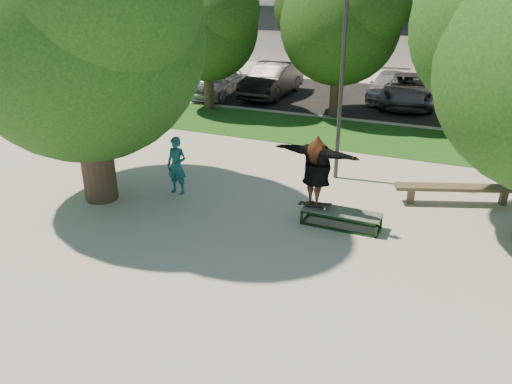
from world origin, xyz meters
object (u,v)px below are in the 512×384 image
at_px(car_silver_a, 217,82).
at_px(car_dark, 272,80).
at_px(bench, 458,189).
at_px(car_grey, 407,90).
at_px(car_silver_b, 389,87).
at_px(grind_box, 341,219).
at_px(bystander, 177,166).
at_px(tree_left, 79,22).
at_px(lamppost, 343,68).

height_order(car_silver_a, car_dark, car_dark).
xyz_separation_m(bench, car_dark, (-9.35, 10.26, 0.40)).
bearing_deg(car_grey, car_silver_b, 134.50).
bearing_deg(car_dark, grind_box, -62.09).
xyz_separation_m(bystander, car_grey, (4.01, 13.33, -0.08)).
bearing_deg(bench, car_dark, 111.43).
bearing_deg(grind_box, car_silver_b, 95.90).
relative_size(bystander, car_dark, 0.32).
height_order(grind_box, car_grey, car_grey).
bearing_deg(car_grey, tree_left, -119.73).
relative_size(tree_left, lamppost, 1.16).
relative_size(grind_box, car_grey, 0.36).
distance_m(bench, car_dark, 13.88).
bearing_deg(tree_left, car_silver_a, 104.20).
relative_size(tree_left, car_grey, 1.42).
height_order(lamppost, car_grey, lamppost).
bearing_deg(grind_box, tree_left, -171.87).
xyz_separation_m(tree_left, bench, (8.64, 3.36, -4.01)).
relative_size(lamppost, grind_box, 3.39).
bearing_deg(bench, lamppost, 149.79).
relative_size(lamppost, bystander, 3.93).
height_order(tree_left, bystander, tree_left).
distance_m(bench, car_silver_a, 14.86).
height_order(bench, car_grey, car_grey).
bearing_deg(car_silver_b, car_grey, -40.89).
relative_size(bench, car_silver_a, 0.75).
relative_size(bench, car_grey, 0.62).
distance_m(lamppost, car_dark, 11.65).
relative_size(car_grey, car_silver_b, 1.14).
distance_m(tree_left, bench, 10.10).
distance_m(car_silver_a, car_grey, 9.09).
height_order(lamppost, car_silver_b, lamppost).
distance_m(lamppost, grind_box, 4.33).
bearing_deg(bench, car_grey, 83.87).
bearing_deg(bench, car_silver_a, 121.55).
bearing_deg(bystander, car_grey, 73.26).
bearing_deg(car_grey, bench, -83.24).
xyz_separation_m(lamppost, car_silver_a, (-8.43, 8.50, -2.45)).
bearing_deg(car_dark, tree_left, -87.83).
distance_m(grind_box, car_grey, 13.51).
bearing_deg(bystander, car_dark, 100.94).
relative_size(bystander, car_grey, 0.31).
xyz_separation_m(lamppost, car_dark, (-6.00, 9.71, -2.34)).
bearing_deg(car_silver_b, bystander, -105.75).
distance_m(bench, car_silver_b, 12.37).
distance_m(bystander, car_silver_b, 14.38).
height_order(lamppost, bystander, lamppost).
xyz_separation_m(tree_left, car_silver_a, (-3.14, 12.41, -3.72)).
relative_size(tree_left, car_dark, 1.45).
bearing_deg(tree_left, grind_box, 8.13).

